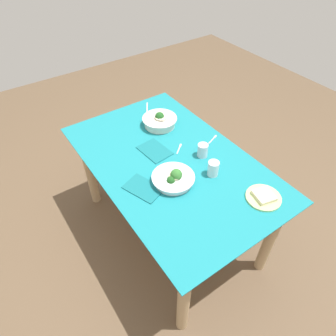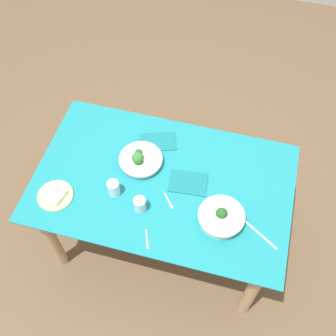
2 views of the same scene
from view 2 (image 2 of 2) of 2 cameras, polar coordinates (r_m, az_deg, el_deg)
ground_plane at (r=2.92m, az=-0.58°, el=-9.42°), size 6.00×6.00×0.00m
dining_table at (r=2.38m, az=-0.70°, el=-3.32°), size 1.42×0.88×0.72m
broccoli_bowl_far at (r=2.15m, az=7.32°, el=-6.76°), size 0.24×0.24×0.11m
broccoli_bowl_near at (r=2.33m, az=-3.84°, el=1.11°), size 0.25×0.25×0.10m
bread_side_plate at (r=2.31m, az=-15.29°, el=-3.65°), size 0.19×0.19×0.03m
water_glass_center at (r=2.23m, az=-7.51°, el=-2.76°), size 0.07×0.07×0.09m
water_glass_side at (r=2.17m, az=-3.91°, el=-5.04°), size 0.07×0.07×0.09m
fork_by_far_bowl at (r=2.22m, az=0.14°, el=-4.65°), size 0.07×0.09×0.00m
fork_by_near_bowl at (r=2.12m, az=-2.91°, el=-9.87°), size 0.05×0.10×0.00m
table_knife_left at (r=2.18m, az=12.66°, el=-8.99°), size 0.18×0.12×0.00m
napkin_folded_upper at (r=2.44m, az=-1.39°, el=3.63°), size 0.24×0.20×0.01m
napkin_folded_lower at (r=2.28m, az=2.80°, el=-2.02°), size 0.22×0.17×0.01m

